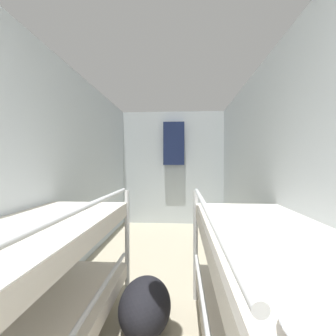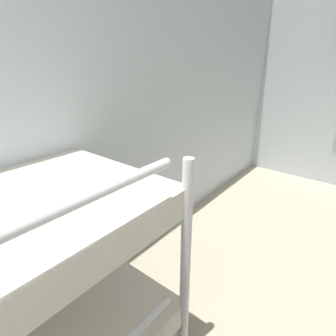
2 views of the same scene
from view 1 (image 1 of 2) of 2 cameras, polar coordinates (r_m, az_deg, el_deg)
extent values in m
cube|color=silver|center=(2.62, -26.67, -0.93)|extent=(0.06, 5.29, 2.42)
cube|color=silver|center=(2.44, 25.68, -1.06)|extent=(0.06, 5.29, 2.42)
cube|color=silver|center=(4.88, 1.26, 0.07)|extent=(2.30, 0.06, 2.42)
cylinder|color=silver|center=(2.34, -10.32, -18.38)|extent=(0.04, 0.04, 1.04)
cylinder|color=silver|center=(1.55, -20.28, -31.53)|extent=(0.03, 1.65, 0.03)
cube|color=silver|center=(1.56, -33.65, -15.45)|extent=(0.76, 1.94, 0.12)
cylinder|color=silver|center=(1.33, -20.45, -9.34)|extent=(0.03, 1.65, 0.03)
cylinder|color=silver|center=(2.28, 7.01, -18.89)|extent=(0.04, 0.04, 1.04)
cylinder|color=silver|center=(1.46, 9.63, -33.75)|extent=(0.03, 1.65, 0.03)
cube|color=silver|center=(1.37, 26.51, -17.82)|extent=(0.76, 1.94, 0.12)
cylinder|color=silver|center=(1.22, 9.72, -10.19)|extent=(0.03, 1.65, 0.03)
ellipsoid|color=black|center=(2.04, -5.84, -31.50)|extent=(0.40, 0.53, 0.40)
cube|color=#192347|center=(4.75, 1.50, 6.21)|extent=(0.44, 0.12, 0.90)
camera|label=2|loc=(1.41, 2.00, 3.50)|focal=28.00mm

